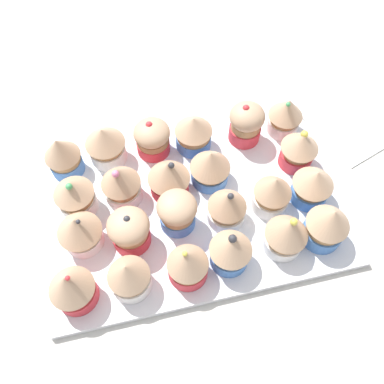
{
  "coord_description": "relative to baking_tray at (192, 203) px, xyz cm",
  "views": [
    {
      "loc": [
        -6.88,
        -29.66,
        57.05
      ],
      "look_at": [
        0.0,
        0.0,
        4.2
      ],
      "focal_mm": 38.0,
      "sensor_mm": 36.0,
      "label": 1
    }
  ],
  "objects": [
    {
      "name": "ground_plane",
      "position": [
        0.0,
        0.0,
        -2.1
      ],
      "size": [
        180.0,
        180.0,
        3.0
      ],
      "primitive_type": "cube",
      "color": "beige"
    },
    {
      "name": "baking_tray",
      "position": [
        0.0,
        0.0,
        0.0
      ],
      "size": [
        45.8,
        31.55,
        1.2
      ],
      "color": "silver",
      "rests_on": "ground_plane"
    },
    {
      "name": "cupcake_0",
      "position": [
        -18.64,
        -10.96,
        4.56
      ],
      "size": [
        6.12,
        6.12,
        7.87
      ],
      "color": "#D1333D",
      "rests_on": "baking_tray"
    },
    {
      "name": "cupcake_1",
      "position": [
        -11.17,
        -10.98,
        4.22
      ],
      "size": [
        5.78,
        5.78,
        7.16
      ],
      "color": "white",
      "rests_on": "baking_tray"
    },
    {
      "name": "cupcake_2",
      "position": [
        -3.18,
        -11.14,
        4.31
      ],
      "size": [
        5.74,
        5.74,
        7.57
      ],
      "color": "#D1333D",
      "rests_on": "baking_tray"
    },
    {
      "name": "cupcake_3",
      "position": [
        2.97,
        -10.58,
        4.47
      ],
      "size": [
        5.98,
        5.98,
        7.74
      ],
      "color": "#477AC6",
      "rests_on": "baking_tray"
    },
    {
      "name": "cupcake_4",
      "position": [
        11.2,
        -10.06,
        4.67
      ],
      "size": [
        6.08,
        6.08,
        8.15
      ],
      "color": "white",
      "rests_on": "baking_tray"
    },
    {
      "name": "cupcake_5",
      "position": [
        17.22,
        -10.07,
        4.68
      ],
      "size": [
        6.15,
        6.15,
        7.99
      ],
      "color": "#477AC6",
      "rests_on": "baking_tray"
    },
    {
      "name": "cupcake_6",
      "position": [
        -16.97,
        -2.9,
        4.29
      ],
      "size": [
        6.41,
        6.41,
        7.19
      ],
      "color": "white",
      "rests_on": "baking_tray"
    },
    {
      "name": "cupcake_7",
      "position": [
        -10.09,
        -4.3,
        4.05
      ],
      "size": [
        6.07,
        6.07,
        6.96
      ],
      "color": "#D1333D",
      "rests_on": "baking_tray"
    },
    {
      "name": "cupcake_8",
      "position": [
        -2.91,
        -3.06,
        4.17
      ],
      "size": [
        5.85,
        5.85,
        6.78
      ],
      "color": "#477AC6",
      "rests_on": "baking_tray"
    },
    {
      "name": "cupcake_9",
      "position": [
        4.36,
        -3.85,
        4.32
      ],
      "size": [
        5.76,
        5.76,
        7.62
      ],
      "color": "white",
      "rests_on": "baking_tray"
    },
    {
      "name": "cupcake_10",
      "position": [
        11.47,
        -3.25,
        4.36
      ],
      "size": [
        5.64,
        5.64,
        7.47
      ],
      "color": "white",
      "rests_on": "baking_tray"
    },
    {
      "name": "cupcake_11",
      "position": [
        17.85,
        -3.2,
        4.23
      ],
      "size": [
        6.19,
        6.19,
        6.96
      ],
      "color": "#477AC6",
      "rests_on": "baking_tray"
    },
    {
      "name": "cupcake_12",
      "position": [
        -17.13,
        3.06,
        4.26
      ],
      "size": [
        6.06,
        6.06,
        7.42
      ],
      "color": "white",
      "rests_on": "baking_tray"
    },
    {
      "name": "cupcake_13",
      "position": [
        -10.15,
        3.39,
        4.5
      ],
      "size": [
        6.01,
        6.01,
        7.93
      ],
      "color": "white",
      "rests_on": "baking_tray"
    },
    {
      "name": "cupcake_14",
      "position": [
        -2.93,
        2.91,
        4.37
      ],
      "size": [
        6.53,
        6.53,
        7.54
      ],
      "color": "#D1333D",
      "rests_on": "baking_tray"
    },
    {
      "name": "cupcake_15",
      "position": [
        3.7,
        3.49,
        4.22
      ],
      "size": [
        6.33,
        6.33,
        6.96
      ],
      "color": "#477AC6",
      "rests_on": "baking_tray"
    },
    {
      "name": "cupcake_16",
      "position": [
        18.16,
        3.43,
        4.37
      ],
      "size": [
        5.92,
        5.92,
        7.5
      ],
      "color": "#D1333D",
      "rests_on": "baking_tray"
    },
    {
      "name": "cupcake_17",
      "position": [
        -18.32,
        10.46,
        4.6
      ],
      "size": [
        5.69,
        5.69,
        7.7
      ],
      "color": "#477AC6",
      "rests_on": "baking_tray"
    },
    {
      "name": "cupcake_18",
      "position": [
        -11.53,
        11.26,
        4.42
      ],
      "size": [
        6.41,
        6.41,
        7.32
      ],
      "color": "white",
      "rests_on": "baking_tray"
    },
    {
      "name": "cupcake_19",
      "position": [
        -4.01,
        11.17,
        3.88
      ],
      "size": [
        5.89,
        5.89,
        6.71
      ],
      "color": "#D1333D",
      "rests_on": "baking_tray"
    },
    {
      "name": "cupcake_20",
      "position": [
        2.72,
        10.64,
        4.12
      ],
      "size": [
        6.17,
        6.17,
        6.85
      ],
      "color": "#477AC6",
      "rests_on": "baking_tray"
    },
    {
      "name": "cupcake_21",
      "position": [
        11.49,
        10.26,
        4.51
      ],
      "size": [
        5.77,
        5.77,
        7.85
      ],
      "color": "#D1333D",
      "rests_on": "baking_tray"
    },
    {
      "name": "cupcake_22",
      "position": [
        18.4,
        10.44,
        4.42
      ],
      "size": [
        5.76,
        5.76,
        7.5
      ],
      "color": "white",
      "rests_on": "baking_tray"
    },
    {
      "name": "napkin",
      "position": [
        31.76,
        10.01,
        -0.3
      ],
      "size": [
        17.98,
        18.59,
        0.6
      ],
      "primitive_type": "cube",
      "rotation": [
        0.0,
        0.0,
        0.33
      ],
      "color": "white",
      "rests_on": "ground_plane"
    }
  ]
}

